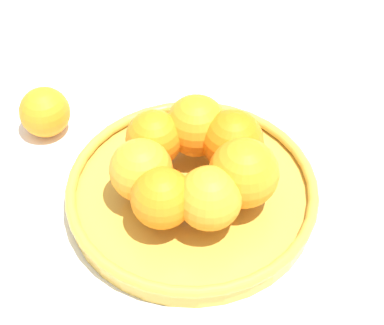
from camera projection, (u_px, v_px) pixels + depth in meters
The scene contains 4 objects.
ground_plane at pixel (192, 202), 0.81m from camera, with size 4.00×4.00×0.00m, color white.
fruit_bowl at pixel (192, 193), 0.79m from camera, with size 0.31×0.31×0.03m.
orange_pile at pixel (196, 162), 0.75m from camera, with size 0.19×0.19×0.08m.
stray_orange at pixel (45, 112), 0.87m from camera, with size 0.07×0.07×0.07m, color orange.
Camera 1 is at (0.30, 0.41, 0.62)m, focal length 60.00 mm.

